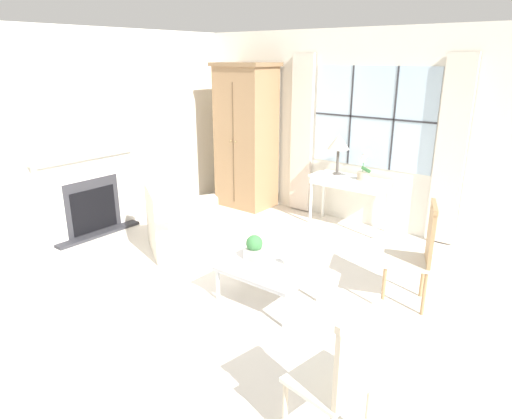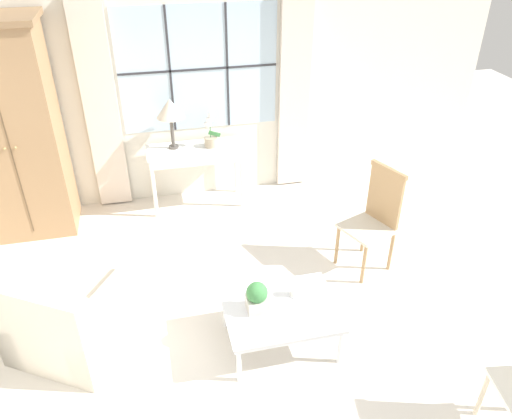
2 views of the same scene
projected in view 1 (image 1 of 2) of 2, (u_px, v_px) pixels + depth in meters
The scene contains 14 objects.
ground_plane at pixel (235, 303), 4.71m from camera, with size 14.00×14.00×0.00m, color silver.
wall_back_windowed at pixel (372, 132), 6.51m from camera, with size 7.20×0.14×2.80m.
wall_left at pixel (100, 132), 6.48m from camera, with size 0.06×7.20×2.80m, color silver.
fireplace at pixel (87, 189), 6.37m from camera, with size 0.34×1.50×1.97m.
armoire at pixel (246, 137), 7.47m from camera, with size 0.95×0.70×2.33m.
console_table at pixel (349, 184), 6.59m from camera, with size 1.12×0.46×0.76m.
table_lamp at pixel (339, 143), 6.59m from camera, with size 0.32×0.32×0.60m.
potted_orchid at pixel (363, 168), 6.40m from camera, with size 0.19×0.15×0.43m.
armchair_upholstered at pixel (186, 229), 5.95m from camera, with size 1.23×1.26×0.84m.
side_chair_wooden at pixel (418, 250), 4.50m from camera, with size 0.57×0.57×1.08m.
accent_chair_wooden at pixel (342, 373), 2.78m from camera, with size 0.51×0.51×1.05m.
coffee_table at pixel (268, 269), 4.63m from camera, with size 0.94×0.71×0.41m.
potted_plant_small at pixel (254, 247), 4.71m from camera, with size 0.17×0.17×0.26m.
pillar_candle at pixel (287, 260), 4.60m from camera, with size 0.10×0.10×0.14m.
Camera 1 is at (2.74, -3.13, 2.41)m, focal length 32.00 mm.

